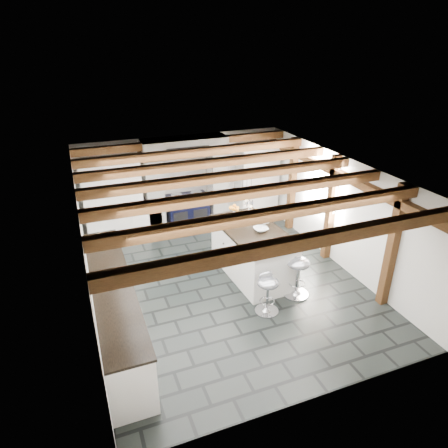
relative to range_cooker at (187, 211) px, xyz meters
name	(u,v)px	position (x,y,z in m)	size (l,w,h in m)	color
ground	(227,283)	(0.00, -2.68, -0.47)	(6.00, 6.00, 0.00)	black
room_shell	(175,212)	(-0.61, -1.26, 0.60)	(6.00, 6.03, 6.00)	silver
range_cooker	(187,211)	(0.00, 0.00, 0.00)	(1.00, 0.63, 0.99)	black
kitchen_island	(252,251)	(0.62, -2.52, 0.05)	(1.17, 2.08, 1.34)	white
bar_stool_near	(297,269)	(1.07, -3.50, 0.09)	(0.52, 0.52, 0.89)	silver
bar_stool_far	(268,289)	(0.33, -3.76, 0.01)	(0.42, 0.42, 0.77)	silver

